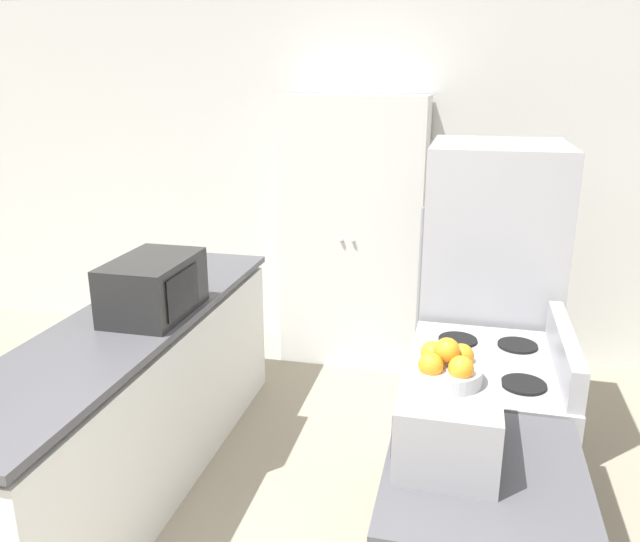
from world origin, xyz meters
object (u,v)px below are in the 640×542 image
(refrigerator, at_px, (487,305))
(microwave, at_px, (154,287))
(toaster_oven, at_px, (448,418))
(stove, at_px, (480,454))
(fruit_bowl, at_px, (446,366))
(pantry_cabinet, at_px, (354,233))

(refrigerator, bearing_deg, microwave, -158.73)
(refrigerator, bearing_deg, toaster_oven, -95.86)
(stove, bearing_deg, toaster_oven, -101.59)
(microwave, relative_size, toaster_oven, 1.18)
(stove, relative_size, refrigerator, 0.62)
(refrigerator, height_order, fruit_bowl, refrigerator)
(pantry_cabinet, bearing_deg, microwave, -112.43)
(toaster_oven, bearing_deg, refrigerator, 84.14)
(toaster_oven, bearing_deg, fruit_bowl, 132.98)
(pantry_cabinet, height_order, stove, pantry_cabinet)
(microwave, xyz_separation_m, fruit_bowl, (1.44, -0.86, 0.14))
(toaster_oven, height_order, fruit_bowl, fruit_bowl)
(microwave, height_order, fruit_bowl, fruit_bowl)
(stove, bearing_deg, microwave, 173.52)
(pantry_cabinet, bearing_deg, stove, -63.86)
(pantry_cabinet, relative_size, microwave, 3.60)
(fruit_bowl, bearing_deg, microwave, 149.33)
(fruit_bowl, bearing_deg, toaster_oven, -47.02)
(microwave, bearing_deg, fruit_bowl, -30.67)
(refrigerator, distance_m, microwave, 1.74)
(refrigerator, relative_size, microwave, 3.23)
(stove, relative_size, microwave, 1.99)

